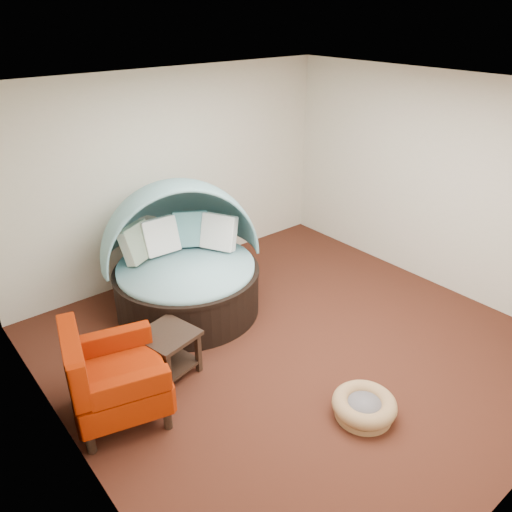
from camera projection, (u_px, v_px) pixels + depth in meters
floor at (295, 345)px, 5.72m from camera, size 5.00×5.00×0.00m
wall_back at (173, 175)px, 6.81m from camera, size 5.00×0.00×5.00m
wall_left at (55, 323)px, 3.67m from camera, size 0.00×5.00×5.00m
wall_right at (438, 184)px, 6.50m from camera, size 0.00×5.00×5.00m
ceiling at (306, 91)px, 4.45m from camera, size 5.00×5.00×0.00m
canopy_daybed at (183, 253)px, 6.13m from camera, size 2.29×2.25×1.65m
pet_basket at (364, 406)px, 4.70m from camera, size 0.65×0.65×0.21m
red_armchair at (111, 378)px, 4.53m from camera, size 1.05×1.05×1.00m
side_table at (169, 348)px, 5.14m from camera, size 0.63×0.63×0.51m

